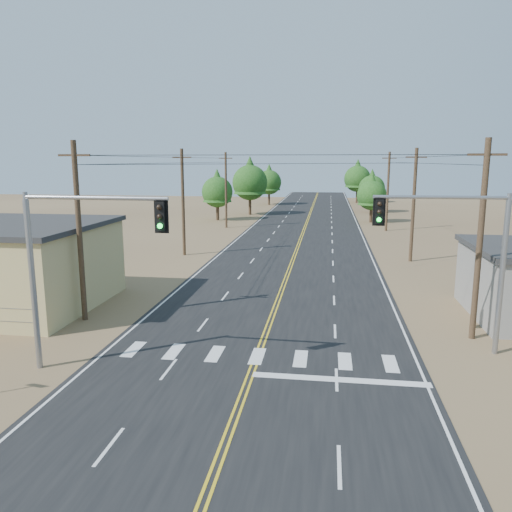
# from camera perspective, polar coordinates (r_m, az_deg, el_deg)

# --- Properties ---
(ground) EXTENTS (220.00, 220.00, 0.00)m
(ground) POSITION_cam_1_polar(r_m,az_deg,el_deg) (16.52, -4.08, -21.88)
(ground) COLOR #90784D
(ground) RESTS_ON ground
(road) EXTENTS (15.00, 200.00, 0.02)m
(road) POSITION_cam_1_polar(r_m,az_deg,el_deg) (44.56, 4.15, -0.70)
(road) COLOR black
(road) RESTS_ON ground
(utility_pole_left_near) EXTENTS (1.80, 0.30, 10.00)m
(utility_pole_left_near) POSITION_cam_1_polar(r_m,az_deg,el_deg) (29.18, -19.55, 2.75)
(utility_pole_left_near) COLOR #4C3826
(utility_pole_left_near) RESTS_ON ground
(utility_pole_left_mid) EXTENTS (1.80, 0.30, 10.00)m
(utility_pole_left_mid) POSITION_cam_1_polar(r_m,az_deg,el_deg) (47.68, -8.34, 6.18)
(utility_pole_left_mid) COLOR #4C3826
(utility_pole_left_mid) RESTS_ON ground
(utility_pole_left_far) EXTENTS (1.80, 0.30, 10.00)m
(utility_pole_left_far) POSITION_cam_1_polar(r_m,az_deg,el_deg) (67.05, -3.45, 7.60)
(utility_pole_left_far) COLOR #4C3826
(utility_pole_left_far) RESTS_ON ground
(utility_pole_right_near) EXTENTS (1.80, 0.30, 10.00)m
(utility_pole_right_near) POSITION_cam_1_polar(r_m,az_deg,el_deg) (26.88, 24.23, 1.76)
(utility_pole_right_near) COLOR #4C3826
(utility_pole_right_near) RESTS_ON ground
(utility_pole_right_mid) EXTENTS (1.80, 0.30, 10.00)m
(utility_pole_right_mid) POSITION_cam_1_polar(r_m,az_deg,el_deg) (46.31, 17.56, 5.66)
(utility_pole_right_mid) COLOR #4C3826
(utility_pole_right_mid) RESTS_ON ground
(utility_pole_right_far) EXTENTS (1.80, 0.30, 10.00)m
(utility_pole_right_far) POSITION_cam_1_polar(r_m,az_deg,el_deg) (66.08, 14.83, 7.22)
(utility_pole_right_far) COLOR #4C3826
(utility_pole_right_far) RESTS_ON ground
(signal_mast_left) EXTENTS (6.26, 0.56, 7.66)m
(signal_mast_left) POSITION_cam_1_polar(r_m,az_deg,el_deg) (21.97, -20.56, 0.34)
(signal_mast_left) COLOR gray
(signal_mast_left) RESTS_ON ground
(signal_mast_right) EXTENTS (6.06, 0.60, 7.50)m
(signal_mast_right) POSITION_cam_1_polar(r_m,az_deg,el_deg) (24.60, 22.77, 0.98)
(signal_mast_right) COLOR gray
(signal_mast_right) RESTS_ON ground
(tree_left_near) EXTENTS (4.64, 4.64, 7.73)m
(tree_left_near) POSITION_cam_1_polar(r_m,az_deg,el_deg) (75.70, -4.45, 7.66)
(tree_left_near) COLOR #3F2D1E
(tree_left_near) RESTS_ON ground
(tree_left_mid) EXTENTS (5.80, 5.80, 9.67)m
(tree_left_mid) POSITION_cam_1_polar(r_m,az_deg,el_deg) (83.15, -0.70, 8.80)
(tree_left_mid) COLOR #3F2D1E
(tree_left_mid) RESTS_ON ground
(tree_left_far) EXTENTS (4.96, 4.96, 8.27)m
(tree_left_far) POSITION_cam_1_polar(r_m,az_deg,el_deg) (102.35, 1.51, 8.71)
(tree_left_far) COLOR #3F2D1E
(tree_left_far) RESTS_ON ground
(tree_right_near) EXTENTS (4.28, 4.28, 7.13)m
(tree_right_near) POSITION_cam_1_polar(r_m,az_deg,el_deg) (74.73, 13.10, 7.09)
(tree_right_near) COLOR #3F2D1E
(tree_right_near) RESTS_ON ground
(tree_right_mid) EXTENTS (4.51, 4.51, 7.52)m
(tree_right_mid) POSITION_cam_1_polar(r_m,az_deg,el_deg) (89.23, 13.10, 7.82)
(tree_right_mid) COLOR #3F2D1E
(tree_right_mid) RESTS_ON ground
(tree_right_far) EXTENTS (5.56, 5.56, 9.26)m
(tree_right_far) POSITION_cam_1_polar(r_m,az_deg,el_deg) (109.03, 11.53, 8.95)
(tree_right_far) COLOR #3F2D1E
(tree_right_far) RESTS_ON ground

